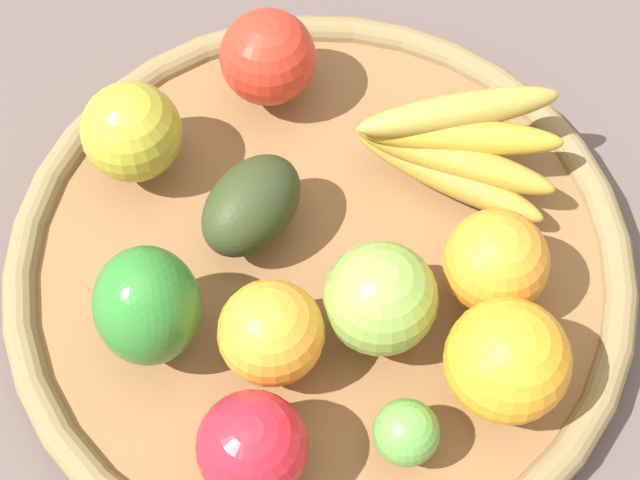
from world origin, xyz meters
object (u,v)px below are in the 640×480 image
Objects in this scene: apple_2 at (132,132)px; lime_0 at (406,432)px; apple_1 at (265,58)px; apple_0 at (252,446)px; orange_2 at (271,333)px; orange_1 at (496,262)px; banana_bunch at (455,146)px; avocado at (252,205)px; apple_3 at (381,299)px; bell_pepper at (147,306)px; orange_0 at (507,361)px.

apple_2 is 1.72× the size of lime_0.
apple_2 is 0.30m from lime_0.
apple_1 is 1.06× the size of apple_0.
orange_2 is at bearing -102.46° from apple_1.
orange_1 is (0.09, 0.10, 0.02)m from lime_0.
orange_1 reaches higher than lime_0.
banana_bunch reaches higher than avocado.
apple_3 is at bearing -130.01° from banana_bunch.
apple_2 is 1.02× the size of orange_1.
bell_pepper is 0.08m from orange_2.
avocado is 0.10m from orange_2.
orange_0 reaches higher than apple_2.
apple_2 is 0.96× the size of apple_3.
bell_pepper is (-0.22, 0.10, 0.00)m from orange_0.
apple_3 reaches higher than apple_2.
banana_bunch is 0.16m from avocado.
lime_0 is at bearing -50.76° from orange_2.
apple_3 reaches higher than apple_0.
bell_pepper is 1.02× the size of avocado.
lime_0 is 0.20m from avocado.
bell_pepper is at bearing 112.95° from apple_0.
orange_2 reaches higher than banana_bunch.
apple_2 is 0.15m from bell_pepper.
apple_3 reaches higher than orange_2.
orange_2 is (0.03, 0.07, 0.00)m from apple_0.
banana_bunch is 2.08× the size of apple_1.
lime_0 is at bearing -116.73° from banana_bunch.
orange_0 reaches higher than apple_1.
apple_2 is (-0.23, 0.07, 0.01)m from banana_bunch.
apple_2 is 0.12m from apple_1.
apple_2 reaches higher than apple_0.
orange_1 is (-0.01, -0.10, 0.00)m from banana_bunch.
apple_1 reaches higher than banana_bunch.
apple_2 is 0.11m from avocado.
apple_3 is (0.11, 0.08, 0.00)m from apple_0.
apple_1 is 0.91× the size of orange_0.
orange_1 is 1.03× the size of orange_2.
apple_1 is 0.23m from bell_pepper.
orange_0 is 0.21m from avocado.
apple_0 is at bearing 33.65° from bell_pepper.
apple_1 is at bearing 117.64° from orange_1.
apple_1 is (-0.12, 0.11, 0.01)m from banana_bunch.
apple_1 reaches higher than apple_0.
orange_1 is at bearing 45.62° from lime_0.
apple_1 is 0.13m from avocado.
orange_1 is at bearing 4.67° from apple_3.
avocado is 1.21× the size of orange_2.
orange_1 is (0.23, -0.17, -0.00)m from apple_2.
lime_0 is (0.02, -0.31, -0.02)m from apple_1.
orange_0 is at bearing -23.10° from orange_2.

